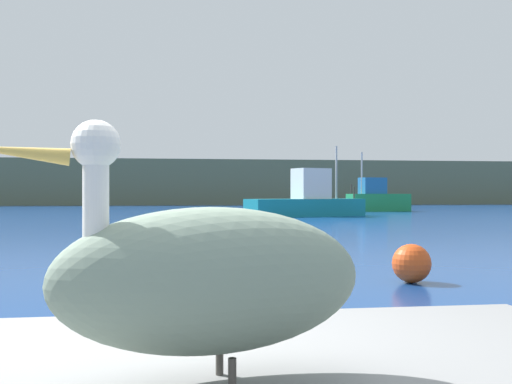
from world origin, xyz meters
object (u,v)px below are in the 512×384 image
object	(u,v)px
fishing_boat_teal	(307,201)
mooring_buoy	(412,263)
fishing_boat_green	(377,199)
pelican	(207,277)

from	to	relation	value
fishing_boat_teal	mooring_buoy	size ratio (longest dim) A/B	12.40
fishing_boat_green	fishing_boat_teal	bearing A→B (deg)	38.56
fishing_boat_teal	fishing_boat_green	xyz separation A→B (m)	(7.30, 8.76, 0.05)
fishing_boat_teal	mooring_buoy	world-z (taller)	fishing_boat_teal
fishing_boat_teal	pelican	bearing A→B (deg)	-121.69
pelican	fishing_boat_teal	xyz separation A→B (m)	(7.79, 32.21, -0.17)
fishing_boat_green	mooring_buoy	world-z (taller)	fishing_boat_green
pelican	fishing_boat_green	bearing A→B (deg)	-120.56
pelican	fishing_boat_green	xyz separation A→B (m)	(15.08, 40.96, -0.13)
mooring_buoy	fishing_boat_teal	bearing A→B (deg)	80.51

